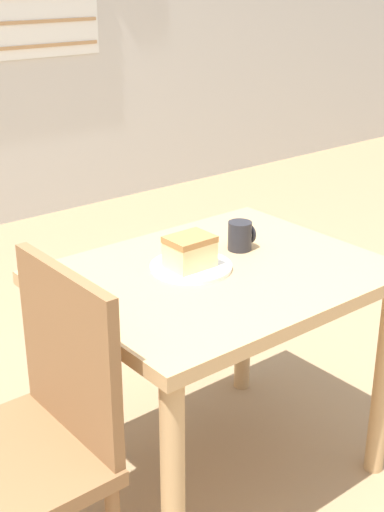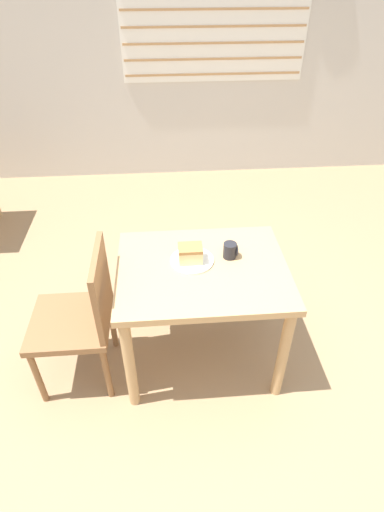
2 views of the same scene
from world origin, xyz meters
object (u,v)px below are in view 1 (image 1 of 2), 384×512
at_px(dining_table_near, 217,306).
at_px(chair_near_window, 26,438).
at_px(plate, 191,267).
at_px(coffee_mug, 241,236).
at_px(cake_slice, 190,251).

distance_m(dining_table_near, chair_near_window, 0.68).
distance_m(plate, coffee_mug, 0.22).
relative_size(chair_near_window, plate, 3.74).
xyz_separation_m(dining_table_near, coffee_mug, (0.16, 0.08, 0.16)).
distance_m(dining_table_near, cake_slice, 0.19).
xyz_separation_m(dining_table_near, cake_slice, (-0.06, 0.05, 0.17)).
distance_m(chair_near_window, coffee_mug, 0.89).
height_order(plate, coffee_mug, coffee_mug).
bearing_deg(coffee_mug, plate, -174.06).
bearing_deg(plate, cake_slice, -146.98).
height_order(chair_near_window, coffee_mug, chair_near_window).
bearing_deg(plate, chair_near_window, -167.61).
distance_m(chair_near_window, cake_slice, 0.68).
bearing_deg(cake_slice, dining_table_near, -40.03).
xyz_separation_m(dining_table_near, chair_near_window, (-0.67, -0.08, -0.11)).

